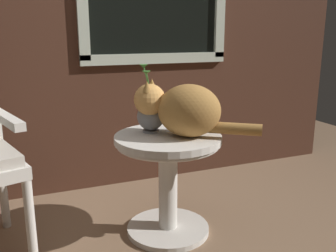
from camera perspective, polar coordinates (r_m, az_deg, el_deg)
name	(u,v)px	position (r m, az deg, el deg)	size (l,w,h in m)	color
ground_plane	(125,246)	(2.05, -6.61, -17.66)	(6.00, 6.00, 0.00)	#7F6047
wicker_side_table	(168,167)	(2.01, 0.00, -6.32)	(0.56, 0.56, 0.55)	silver
cat	(184,109)	(1.92, 2.42, 2.57)	(0.56, 0.45, 0.29)	#AD7A3D
pewter_vase_with_ivy	(151,113)	(2.00, -2.65, 1.99)	(0.15, 0.15, 0.36)	gray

